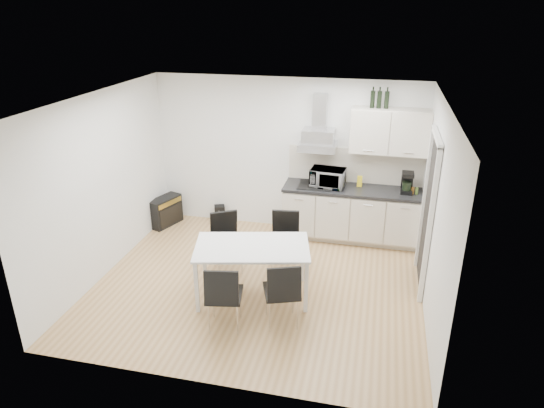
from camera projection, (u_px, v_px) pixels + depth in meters
The scene contains 15 objects.
ground at pixel (258, 284), 6.87m from camera, with size 4.50×4.50×0.00m, color tan.
wall_back at pixel (287, 155), 8.17m from camera, with size 4.50×0.10×2.60m, color silver.
wall_front at pixel (204, 277), 4.57m from camera, with size 4.50×0.10×2.60m, color silver.
wall_left at pixel (103, 186), 6.83m from camera, with size 0.10×4.00×2.60m, color silver.
wall_right at pixel (435, 214), 5.91m from camera, with size 0.10×4.00×2.60m, color silver.
ceiling at pixel (256, 100), 5.87m from camera, with size 4.50×4.50×0.00m, color white.
doorway at pixel (427, 215), 6.51m from camera, with size 0.08×1.04×2.10m, color white.
kitchenette at pixel (355, 193), 7.87m from camera, with size 2.22×0.64×2.52m.
dining_table at pixel (252, 251), 6.35m from camera, with size 1.64×1.16×0.75m.
chair_far_left at pixel (227, 244), 7.06m from camera, with size 0.44×0.50×0.88m, color black, non-canonical shape.
chair_far_right at pixel (284, 243), 7.08m from camera, with size 0.44×0.50×0.88m, color black, non-canonical shape.
chair_near_left at pixel (224, 296), 5.81m from camera, with size 0.44×0.50×0.88m, color black, non-canonical shape.
chair_near_right at pixel (282, 292), 5.88m from camera, with size 0.44×0.50×0.88m, color black, non-canonical shape.
guitar_amp at pixel (165, 211), 8.61m from camera, with size 0.46×0.67×0.51m.
floor_speaker at pixel (220, 214), 8.77m from camera, with size 0.18×0.16×0.30m, color black.
Camera 1 is at (1.50, -5.71, 3.70)m, focal length 32.00 mm.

